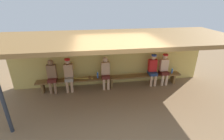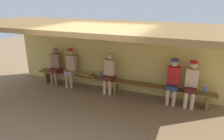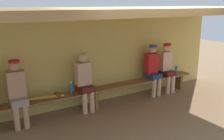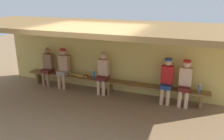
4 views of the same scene
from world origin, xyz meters
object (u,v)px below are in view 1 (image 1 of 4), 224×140
baseball_glove_dark_brown (90,78)px  baseball_bat (82,78)px  bench (111,79)px  water_bottle_clear (172,71)px  player_shirtless_tan (106,72)px  player_leftmost (153,68)px  support_post (2,99)px  player_in_red (52,75)px  player_in_blue (164,68)px  player_near_post (69,73)px  water_bottle_green (98,75)px

baseball_glove_dark_brown → baseball_bat: size_ratio=0.27×
bench → water_bottle_clear: water_bottle_clear is taller
player_shirtless_tan → baseball_bat: player_shirtless_tan is taller
water_bottle_clear → bench: bearing=-179.6°
player_leftmost → baseball_glove_dark_brown: 2.66m
support_post → player_leftmost: size_ratio=1.64×
player_in_red → support_post: bearing=-110.7°
bench → baseball_glove_dark_brown: size_ratio=25.00×
player_shirtless_tan → player_leftmost: (2.01, 0.00, 0.02)m
player_in_blue → baseball_bat: player_in_blue is taller
player_in_blue → water_bottle_clear: player_in_blue is taller
player_near_post → water_bottle_green: 1.14m
support_post → baseball_glove_dark_brown: size_ratio=9.17×
player_leftmost → bench: bearing=-179.9°
player_in_red → water_bottle_green: bearing=0.2°
player_in_red → baseball_glove_dark_brown: size_ratio=5.56×
player_leftmost → support_post: bearing=-156.8°
water_bottle_green → baseball_bat: size_ratio=0.31×
player_near_post → player_leftmost: bearing=0.0°
player_in_red → player_near_post: size_ratio=0.99×
player_in_blue → baseball_glove_dark_brown: (-3.15, -0.00, -0.24)m
bench → player_in_blue: (2.27, 0.00, 0.36)m
player_leftmost → player_in_blue: (0.50, 0.00, 0.00)m
player_near_post → water_bottle_green: bearing=0.3°
player_in_red → player_near_post: bearing=0.0°
baseball_bat → player_in_red: bearing=-169.2°
water_bottle_clear → player_near_post: bearing=-179.8°
player_shirtless_tan → water_bottle_clear: (2.91, 0.01, -0.16)m
bench → player_in_red: 2.36m
player_in_red → player_leftmost: player_leftmost is taller
water_bottle_clear → support_post: bearing=-159.9°
player_in_blue → water_bottle_green: 2.84m
bench → baseball_bat: size_ratio=6.68×
player_near_post → player_in_blue: same height
player_in_red → player_leftmost: bearing=0.0°
baseball_glove_dark_brown → support_post: bearing=-47.8°
player_shirtless_tan → player_in_red: same height
player_in_blue → water_bottle_clear: (0.40, 0.01, -0.17)m
player_shirtless_tan → player_near_post: 1.46m
support_post → water_bottle_green: (2.57, 2.11, -0.51)m
player_shirtless_tan → player_leftmost: bearing=0.0°
support_post → player_in_red: size_ratio=1.65×
player_leftmost → water_bottle_clear: player_leftmost is taller
water_bottle_green → baseball_glove_dark_brown: bearing=-178.1°
player_shirtless_tan → player_near_post: player_near_post is taller
player_in_blue → baseball_glove_dark_brown: bearing=-179.9°
water_bottle_green → baseball_glove_dark_brown: (-0.32, -0.01, -0.09)m
player_shirtless_tan → player_in_blue: (2.51, 0.00, 0.02)m
player_shirtless_tan → player_in_blue: size_ratio=0.99×
player_leftmost → baseball_glove_dark_brown: (-2.65, -0.00, -0.24)m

